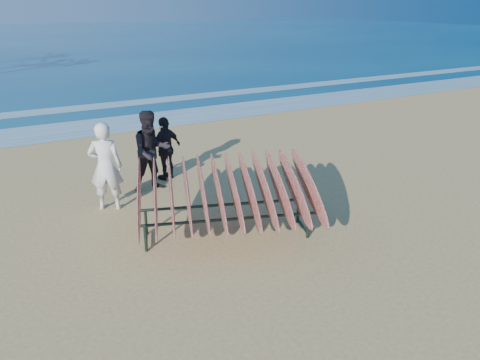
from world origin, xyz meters
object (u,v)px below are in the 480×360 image
at_px(person_white, 106,167).
at_px(person_dark_a, 151,151).
at_px(person_dark_b, 166,148).
at_px(surfboard_rack, 226,191).

relative_size(person_white, person_dark_a, 1.01).
bearing_deg(person_dark_b, person_white, 8.94).
bearing_deg(surfboard_rack, person_dark_b, 107.03).
bearing_deg(person_dark_a, person_dark_b, 43.56).
distance_m(surfboard_rack, person_dark_a, 2.95).
height_order(surfboard_rack, person_dark_b, person_dark_b).
xyz_separation_m(person_white, person_dark_a, (1.19, 0.58, -0.01)).
bearing_deg(person_dark_b, surfboard_rack, 64.33).
relative_size(surfboard_rack, person_dark_b, 2.43).
bearing_deg(person_dark_a, surfboard_rack, -82.60).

